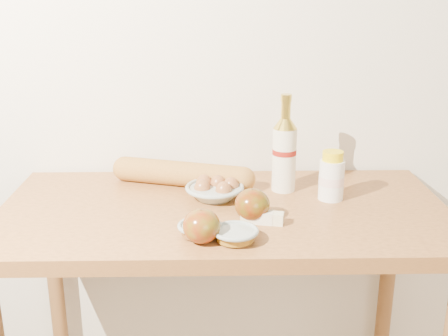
{
  "coord_description": "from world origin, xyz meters",
  "views": [
    {
      "loc": [
        -0.03,
        -0.21,
        1.47
      ],
      "look_at": [
        0.0,
        1.15,
        1.02
      ],
      "focal_mm": 45.0,
      "sensor_mm": 36.0,
      "label": 1
    }
  ],
  "objects": [
    {
      "name": "baguette",
      "position": [
        -0.12,
        1.35,
        0.94
      ],
      "size": [
        0.44,
        0.2,
        0.07
      ],
      "rotation": [
        0.0,
        0.0,
        -0.29
      ],
      "color": "#BD853A",
      "rests_on": "table"
    },
    {
      "name": "table",
      "position": [
        0.0,
        1.18,
        0.78
      ],
      "size": [
        1.2,
        0.6,
        0.9
      ],
      "color": "#A76C36",
      "rests_on": "ground"
    },
    {
      "name": "bourbon_bottle",
      "position": [
        0.17,
        1.31,
        1.01
      ],
      "size": [
        0.08,
        0.08,
        0.28
      ],
      "rotation": [
        0.0,
        0.0,
        -0.26
      ],
      "color": "beige",
      "rests_on": "table"
    },
    {
      "name": "egg_bowl",
      "position": [
        -0.02,
        1.25,
        0.92
      ],
      "size": [
        0.21,
        0.21,
        0.06
      ],
      "rotation": [
        0.0,
        0.0,
        -0.32
      ],
      "color": "#95A39E",
      "rests_on": "table"
    },
    {
      "name": "syrup_bowl",
      "position": [
        0.02,
        0.97,
        0.92
      ],
      "size": [
        0.13,
        0.13,
        0.03
      ],
      "rotation": [
        0.0,
        0.0,
        -0.2
      ],
      "color": "gray",
      "rests_on": "table"
    },
    {
      "name": "butter_stick",
      "position": [
        0.09,
        1.07,
        0.91
      ],
      "size": [
        0.11,
        0.05,
        0.03
      ],
      "rotation": [
        0.0,
        0.0,
        -0.22
      ],
      "color": "beige",
      "rests_on": "table"
    },
    {
      "name": "apple_redgreen_right",
      "position": [
        0.07,
        1.09,
        0.94
      ],
      "size": [
        0.1,
        0.1,
        0.08
      ],
      "rotation": [
        0.0,
        0.0,
        -0.16
      ],
      "color": "#810707",
      "rests_on": "table"
    },
    {
      "name": "sugar_bowl",
      "position": [
        -0.06,
        1.0,
        0.92
      ],
      "size": [
        0.12,
        0.12,
        0.03
      ],
      "rotation": [
        0.0,
        0.0,
        0.09
      ],
      "color": "#98A6A0",
      "rests_on": "table"
    },
    {
      "name": "cream_bottle",
      "position": [
        0.3,
        1.23,
        0.96
      ],
      "size": [
        0.09,
        0.09,
        0.14
      ],
      "rotation": [
        0.0,
        0.0,
        -0.32
      ],
      "color": "white",
      "rests_on": "table"
    },
    {
      "name": "apple_redgreen_front",
      "position": [
        -0.06,
        0.97,
        0.94
      ],
      "size": [
        0.11,
        0.11,
        0.08
      ],
      "rotation": [
        0.0,
        0.0,
        0.36
      ],
      "color": "#93080D",
      "rests_on": "table"
    },
    {
      "name": "back_wall",
      "position": [
        0.0,
        1.51,
        1.3
      ],
      "size": [
        3.5,
        0.02,
        2.6
      ],
      "primitive_type": "cube",
      "color": "beige",
      "rests_on": "ground"
    }
  ]
}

